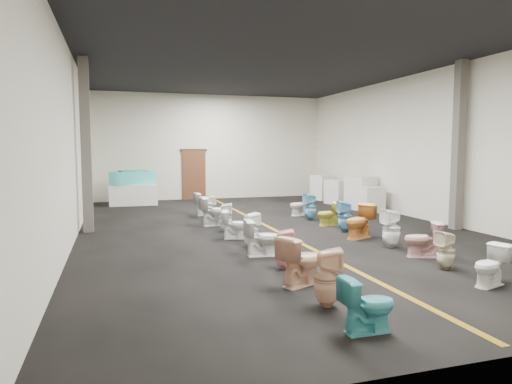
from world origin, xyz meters
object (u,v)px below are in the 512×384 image
at_px(toilet_left_5, 251,230).
at_px(toilet_right_9, 300,205).
at_px(toilet_right_4, 391,228).
at_px(toilet_left_6, 236,225).
at_px(toilet_left_10, 206,204).
at_px(appliance_crate_d, 322,187).
at_px(toilet_left_3, 284,249).
at_px(toilet_left_1, 327,278).
at_px(toilet_left_4, 263,238).
at_px(toilet_right_6, 345,216).
at_px(toilet_right_8, 310,207).
at_px(bathtub, 133,177).
at_px(appliance_crate_b, 361,193).
at_px(toilet_left_9, 208,208).
at_px(appliance_crate_c, 339,192).
at_px(toilet_right_7, 328,214).
at_px(toilet_left_8, 214,211).
at_px(toilet_left_0, 368,305).
at_px(toilet_left_7, 225,217).
at_px(toilet_right_3, 423,239).
at_px(toilet_right_1, 491,266).
at_px(toilet_right_5, 359,221).
at_px(appliance_crate_a, 372,199).
at_px(toilet_right_2, 446,250).
at_px(display_table, 133,195).
at_px(toilet_left_2, 301,260).

distance_m(toilet_left_5, toilet_right_9, 5.01).
distance_m(toilet_right_4, toilet_right_9, 5.11).
xyz_separation_m(toilet_left_6, toilet_left_10, (0.06, 4.09, 0.03)).
xyz_separation_m(appliance_crate_d, toilet_left_3, (-5.58, -10.16, -0.16)).
distance_m(toilet_left_1, toilet_left_4, 3.13).
xyz_separation_m(toilet_left_10, toilet_right_6, (2.91, -4.06, 0.04)).
bearing_deg(toilet_left_1, toilet_right_8, -5.35).
bearing_deg(toilet_right_4, bathtub, -150.62).
xyz_separation_m(appliance_crate_b, toilet_left_9, (-5.76, -0.88, -0.21)).
height_order(appliance_crate_c, toilet_right_7, appliance_crate_c).
bearing_deg(toilet_left_8, toilet_left_0, 178.28).
bearing_deg(toilet_left_5, toilet_right_6, -85.45).
height_order(toilet_left_7, toilet_right_8, toilet_right_8).
distance_m(toilet_left_0, toilet_left_4, 4.07).
bearing_deg(toilet_right_8, toilet_left_7, -74.84).
bearing_deg(toilet_right_8, toilet_left_8, -92.69).
bearing_deg(toilet_right_3, toilet_left_7, -120.86).
bearing_deg(appliance_crate_b, toilet_left_1, -122.55).
relative_size(appliance_crate_b, appliance_crate_c, 1.24).
xyz_separation_m(toilet_right_3, toilet_right_6, (-0.14, 2.97, 0.05)).
height_order(bathtub, toilet_right_1, bathtub).
xyz_separation_m(toilet_left_4, toilet_left_9, (-0.14, 4.95, 0.00)).
bearing_deg(toilet_right_5, appliance_crate_b, 125.46).
height_order(appliance_crate_a, appliance_crate_b, appliance_crate_b).
relative_size(toilet_left_10, toilet_right_2, 1.06).
height_order(toilet_left_1, toilet_right_7, toilet_left_1).
relative_size(toilet_right_4, toilet_right_5, 1.02).
xyz_separation_m(toilet_right_6, toilet_right_8, (-0.04, 2.11, -0.00)).
distance_m(bathtub, toilet_left_10, 4.26).
relative_size(toilet_left_10, toilet_right_4, 0.87).
bearing_deg(toilet_left_4, toilet_right_1, -131.61).
bearing_deg(toilet_right_7, display_table, -143.66).
distance_m(appliance_crate_d, toilet_left_0, 14.30).
xyz_separation_m(bathtub, toilet_right_6, (5.05, -7.67, -0.66)).
height_order(toilet_left_4, toilet_left_9, toilet_left_9).
bearing_deg(toilet_left_0, toilet_left_5, -0.33).
bearing_deg(toilet_left_2, bathtub, -14.42).
xyz_separation_m(toilet_left_1, toilet_left_9, (-0.05, 8.08, -0.04)).
xyz_separation_m(toilet_left_0, toilet_left_3, (0.06, 2.97, 0.03)).
distance_m(toilet_left_8, toilet_right_9, 3.26).
height_order(toilet_left_7, toilet_right_2, toilet_left_7).
distance_m(display_table, toilet_right_6, 9.19).
distance_m(appliance_crate_d, toilet_left_2, 12.51).
bearing_deg(toilet_left_2, toilet_left_6, -24.24).
xyz_separation_m(appliance_crate_a, appliance_crate_c, (0.00, 2.46, 0.04)).
bearing_deg(toilet_right_8, toilet_right_6, -3.64).
distance_m(appliance_crate_b, toilet_right_6, 4.78).
xyz_separation_m(appliance_crate_b, toilet_left_6, (-5.70, -3.95, -0.24)).
relative_size(appliance_crate_a, toilet_left_4, 1.17).
relative_size(bathtub, toilet_left_7, 2.44).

